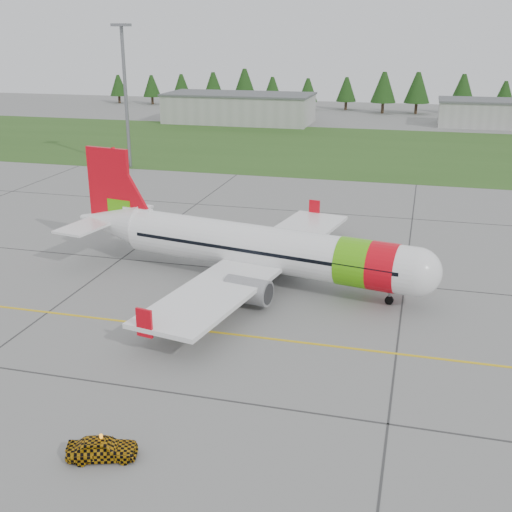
# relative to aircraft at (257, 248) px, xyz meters

# --- Properties ---
(ground) EXTENTS (320.00, 320.00, 0.00)m
(ground) POSITION_rel_aircraft_xyz_m (1.84, -17.99, -2.85)
(ground) COLOR gray
(ground) RESTS_ON ground
(aircraft) EXTENTS (32.42, 30.30, 9.89)m
(aircraft) POSITION_rel_aircraft_xyz_m (0.00, 0.00, 0.00)
(aircraft) COLOR white
(aircraft) RESTS_ON ground
(follow_me_car) EXTENTS (1.52, 1.65, 3.38)m
(follow_me_car) POSITION_rel_aircraft_xyz_m (-1.27, -24.36, -1.16)
(follow_me_car) COLOR #CF8F0B
(follow_me_car) RESTS_ON ground
(service_van) EXTENTS (1.78, 1.72, 4.24)m
(service_van) POSITION_rel_aircraft_xyz_m (-31.04, 38.16, -0.74)
(service_van) COLOR silver
(service_van) RESTS_ON ground
(grass_strip) EXTENTS (320.00, 50.00, 0.03)m
(grass_strip) POSITION_rel_aircraft_xyz_m (1.84, 64.01, -2.84)
(grass_strip) COLOR #30561E
(grass_strip) RESTS_ON ground
(taxi_guideline) EXTENTS (120.00, 0.25, 0.02)m
(taxi_guideline) POSITION_rel_aircraft_xyz_m (1.84, -9.99, -2.84)
(taxi_guideline) COLOR gold
(taxi_guideline) RESTS_ON ground
(hangar_west) EXTENTS (32.00, 14.00, 6.00)m
(hangar_west) POSITION_rel_aircraft_xyz_m (-28.16, 92.01, 0.15)
(hangar_west) COLOR #A8A8A3
(hangar_west) RESTS_ON ground
(hangar_east) EXTENTS (24.00, 12.00, 5.20)m
(hangar_east) POSITION_rel_aircraft_xyz_m (26.84, 100.01, -0.25)
(hangar_east) COLOR #A8A8A3
(hangar_east) RESTS_ON ground
(floodlight_mast) EXTENTS (0.50, 0.50, 20.00)m
(floodlight_mast) POSITION_rel_aircraft_xyz_m (-30.16, 40.01, 7.15)
(floodlight_mast) COLOR slate
(floodlight_mast) RESTS_ON ground
(treeline) EXTENTS (160.00, 8.00, 10.00)m
(treeline) POSITION_rel_aircraft_xyz_m (1.84, 120.01, 2.15)
(treeline) COLOR #1C3F14
(treeline) RESTS_ON ground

